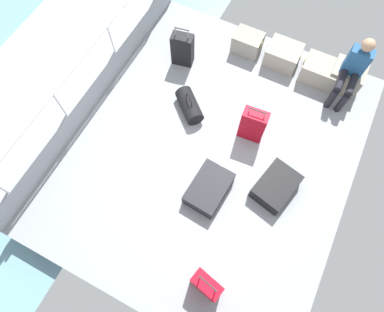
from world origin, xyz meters
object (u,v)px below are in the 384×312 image
cargo_crate_3 (346,76)px  suitcase_0 (206,285)px  cargo_crate_2 (320,71)px  suitcase_1 (253,125)px  suitcase_2 (183,49)px  suitcase_4 (209,189)px  passenger_seated (353,70)px  cargo_crate_1 (283,55)px  duffel_bag (189,105)px  suitcase_3 (276,186)px  cargo_crate_0 (248,43)px

cargo_crate_3 → suitcase_0: suitcase_0 is taller
cargo_crate_2 → suitcase_1: bearing=-111.5°
cargo_crate_2 → suitcase_2: bearing=-161.9°
suitcase_4 → cargo_crate_3: bearing=66.5°
suitcase_0 → suitcase_4: (-0.55, 1.24, -0.13)m
cargo_crate_2 → suitcase_2: 2.43m
passenger_seated → suitcase_2: 2.82m
cargo_crate_1 → duffel_bag: 1.96m
suitcase_2 → suitcase_3: bearing=-33.0°
passenger_seated → suitcase_3: size_ratio=1.43×
cargo_crate_3 → suitcase_2: (-2.73, -0.82, 0.10)m
cargo_crate_1 → cargo_crate_3: cargo_crate_3 is taller
cargo_crate_2 → suitcase_1: size_ratio=0.86×
suitcase_3 → cargo_crate_1: bearing=108.3°
passenger_seated → suitcase_3: passenger_seated is taller
cargo_crate_0 → suitcase_1: (0.75, -1.61, 0.14)m
cargo_crate_3 → suitcase_2: suitcase_2 is taller
cargo_crate_2 → suitcase_2: suitcase_2 is taller
passenger_seated → suitcase_1: size_ratio=1.47×
cargo_crate_3 → suitcase_4: cargo_crate_3 is taller
suitcase_4 → suitcase_0: bearing=-66.0°
suitcase_2 → cargo_crate_1: bearing=26.6°
passenger_seated → duffel_bag: (-2.15, -1.51, -0.45)m
suitcase_0 → suitcase_2: size_ratio=0.92×
cargo_crate_0 → duffel_bag: bearing=-102.1°
cargo_crate_1 → suitcase_0: (0.44, -4.06, 0.08)m
cargo_crate_3 → suitcase_1: (-1.06, -1.67, 0.12)m
cargo_crate_0 → passenger_seated: passenger_seated is taller
cargo_crate_1 → cargo_crate_3: bearing=1.1°
cargo_crate_2 → suitcase_3: size_ratio=0.84×
cargo_crate_0 → suitcase_1: suitcase_1 is taller
suitcase_0 → duffel_bag: 2.81m
cargo_crate_2 → suitcase_1: suitcase_1 is taller
cargo_crate_1 → suitcase_4: size_ratio=0.79×
cargo_crate_0 → duffel_bag: 1.68m
suitcase_2 → suitcase_4: suitcase_2 is taller
suitcase_1 → cargo_crate_1: bearing=92.6°
cargo_crate_1 → suitcase_1: 1.66m
cargo_crate_2 → suitcase_0: size_ratio=0.90×
suitcase_3 → cargo_crate_3: bearing=81.5°
cargo_crate_1 → suitcase_2: 1.80m
passenger_seated → cargo_crate_0: bearing=175.8°
cargo_crate_0 → cargo_crate_1: 0.67m
suitcase_4 → passenger_seated: bearing=65.1°
suitcase_1 → suitcase_2: bearing=153.2°
cargo_crate_3 → cargo_crate_0: bearing=-178.3°
cargo_crate_3 → suitcase_3: size_ratio=0.73×
cargo_crate_2 → cargo_crate_3: bearing=9.2°
cargo_crate_0 → suitcase_4: size_ratio=0.70×
suitcase_1 → cargo_crate_0: bearing=114.9°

